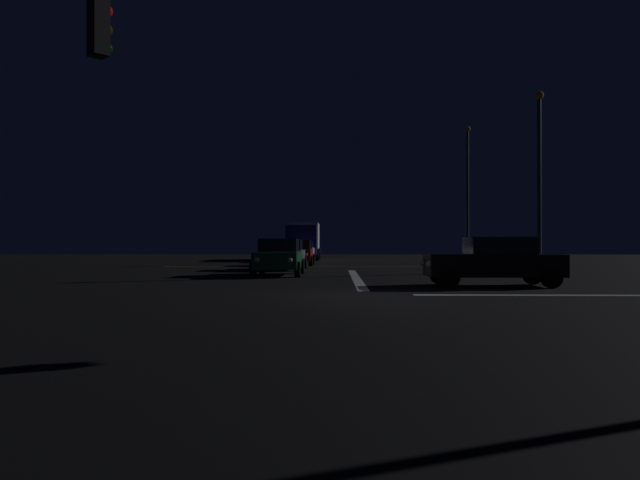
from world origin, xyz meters
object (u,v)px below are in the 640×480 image
object	(u,v)px
sedan_green	(279,257)
streetlamp_right_far	(468,184)
sedan_red	(297,253)
sedan_black_crossing	(494,261)
sedan_white	(301,251)
sedan_gray	(286,254)
box_truck	(304,239)
streetlamp_right_near	(539,167)

from	to	relation	value
sedan_green	streetlamp_right_far	xyz separation A→B (m)	(12.30, 19.67, 4.98)
sedan_red	sedan_black_crossing	size ratio (longest dim) A/B	1.00
streetlamp_right_far	sedan_white	bearing A→B (deg)	-173.09
streetlamp_right_far	sedan_gray	bearing A→B (deg)	-131.51
sedan_white	sedan_black_crossing	xyz separation A→B (m)	(7.56, -24.66, 0.00)
sedan_gray	box_truck	bearing A→B (deg)	90.17
sedan_gray	streetlamp_right_near	xyz separation A→B (m)	(12.45, -1.93, 4.27)
sedan_black_crossing	streetlamp_right_near	distance (m)	12.02
sedan_green	sedan_gray	xyz separation A→B (m)	(-0.15, 5.60, 0.00)
sedan_green	sedan_red	bearing A→B (deg)	89.72
sedan_gray	streetlamp_right_far	size ratio (longest dim) A/B	0.43
sedan_black_crossing	streetlamp_right_near	world-z (taller)	streetlamp_right_near
sedan_gray	box_truck	size ratio (longest dim) A/B	0.52
sedan_green	sedan_red	size ratio (longest dim) A/B	1.00
sedan_green	box_truck	bearing A→B (deg)	90.48
sedan_red	streetlamp_right_near	size ratio (longest dim) A/B	0.49
sedan_green	sedan_black_crossing	xyz separation A→B (m)	(7.50, -6.48, 0.00)
sedan_white	streetlamp_right_near	distance (m)	19.53
streetlamp_right_far	sedan_green	bearing A→B (deg)	-122.02
box_truck	streetlamp_right_far	world-z (taller)	streetlamp_right_far
sedan_green	streetlamp_right_near	world-z (taller)	streetlamp_right_near
streetlamp_right_near	streetlamp_right_far	bearing A→B (deg)	90.00
sedan_white	streetlamp_right_near	bearing A→B (deg)	-49.54
sedan_gray	sedan_white	world-z (taller)	same
sedan_green	sedan_gray	size ratio (longest dim) A/B	1.00
sedan_red	sedan_white	distance (m)	6.29
sedan_white	streetlamp_right_far	world-z (taller)	streetlamp_right_far
streetlamp_right_near	streetlamp_right_far	xyz separation A→B (m)	(0.00, 16.00, 0.71)
sedan_gray	streetlamp_right_near	bearing A→B (deg)	-8.81
sedan_black_crossing	streetlamp_right_near	bearing A→B (deg)	64.70
sedan_green	streetlamp_right_far	size ratio (longest dim) A/B	0.43
sedan_green	sedan_white	world-z (taller)	same
sedan_gray	sedan_black_crossing	distance (m)	14.30
sedan_red	sedan_white	bearing A→B (deg)	91.11
sedan_white	streetlamp_right_near	size ratio (longest dim) A/B	0.49
sedan_white	box_truck	world-z (taller)	box_truck
sedan_gray	sedan_white	xyz separation A→B (m)	(0.09, 12.57, 0.00)
streetlamp_right_near	sedan_gray	bearing A→B (deg)	171.19
sedan_red	sedan_white	xyz separation A→B (m)	(-0.12, 6.29, 0.00)
sedan_gray	streetlamp_right_near	world-z (taller)	streetlamp_right_near
sedan_red	sedan_black_crossing	world-z (taller)	same
sedan_gray	sedan_white	bearing A→B (deg)	89.61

